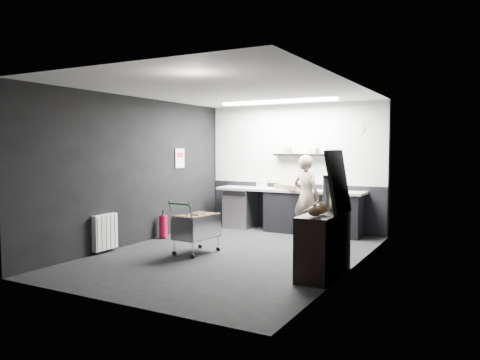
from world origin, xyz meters
The scene contains 22 objects.
floor centered at (0.00, 0.00, 0.00)m, with size 5.50×5.50×0.00m, color black.
ceiling centered at (0.00, 0.00, 2.70)m, with size 5.50×5.50×0.00m, color silver.
wall_back centered at (0.00, 2.75, 1.35)m, with size 5.50×5.50×0.00m, color black.
wall_front centered at (0.00, -2.75, 1.35)m, with size 5.50×5.50×0.00m, color black.
wall_left centered at (-2.00, 0.00, 1.35)m, with size 5.50×5.50×0.00m, color black.
wall_right centered at (2.00, 0.00, 1.35)m, with size 5.50×5.50×0.00m, color black.
kitchen_wall_panel centered at (0.00, 2.73, 1.85)m, with size 3.95×0.02×1.70m, color silver.
dado_panel centered at (0.00, 2.73, 0.50)m, with size 3.95×0.02×1.00m, color black.
floating_shelf centered at (0.20, 2.62, 1.62)m, with size 1.20×0.22×0.04m, color black.
wall_clock centered at (1.40, 2.72, 2.15)m, with size 0.20×0.20×0.03m, color white.
poster centered at (-1.98, 1.30, 1.55)m, with size 0.02×0.30×0.40m, color white.
poster_red_band centered at (-1.98, 1.30, 1.62)m, with size 0.01×0.22×0.10m, color red.
radiator centered at (-1.94, -0.90, 0.35)m, with size 0.10×0.50×0.60m, color white.
ceiling_strip centered at (0.00, 1.85, 2.67)m, with size 2.40×0.20×0.04m, color white.
prep_counter centered at (0.14, 2.42, 0.46)m, with size 3.20×0.61×0.90m.
person centered at (0.57, 1.97, 0.81)m, with size 0.59×0.39×1.63m, color #B8AE92.
shopping_cart centered at (-0.56, -0.20, 0.42)m, with size 0.57×0.86×0.89m.
sideboard centered at (1.77, -0.49, 0.56)m, with size 0.50×1.16×1.74m.
fire_extinguisher centered at (-1.85, 0.56, 0.25)m, with size 0.16×0.16×0.52m.
cardboard_box centered at (0.07, 2.37, 0.96)m, with size 0.56×0.42×0.11m, color olive.
pink_tub centered at (0.41, 2.42, 1.00)m, with size 0.19×0.19×0.19m, color beige.
white_container centered at (-0.60, 2.37, 0.98)m, with size 0.19×0.15×0.17m, color white.
Camera 1 is at (3.80, -6.65, 1.78)m, focal length 35.00 mm.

